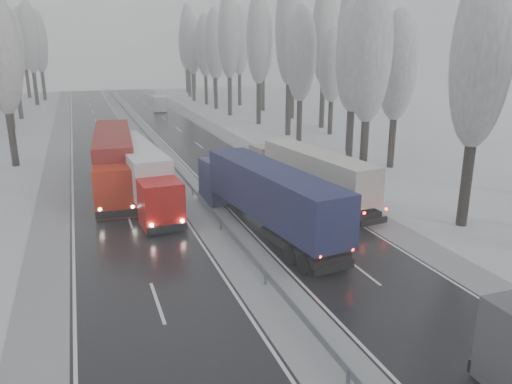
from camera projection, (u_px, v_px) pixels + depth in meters
carriageway_right at (248, 183)px, 42.29m from camera, size 7.50×200.00×0.03m
carriageway_left at (121, 195)px, 38.89m from camera, size 7.50×200.00×0.03m
median_slush at (187, 189)px, 40.59m from camera, size 3.00×200.00×0.04m
shoulder_right at (301, 178)px, 43.89m from camera, size 2.40×200.00×0.04m
shoulder_left at (53, 202)px, 37.29m from camera, size 2.40×200.00×0.04m
median_guardrail at (187, 182)px, 40.41m from camera, size 0.12×200.00×0.76m
tree_16 at (482, 55)px, 29.50m from camera, size 3.60×3.60×16.53m
tree_18 at (370, 53)px, 39.59m from camera, size 3.60×3.60×16.58m
tree_19 at (398, 66)px, 45.35m from camera, size 3.60×3.60×14.57m
tree_20 at (354, 57)px, 48.19m from camera, size 3.60×3.60×15.71m
tree_21 at (354, 38)px, 52.00m from camera, size 3.60×3.60×18.62m
tree_22 at (301, 55)px, 57.30m from camera, size 3.60×3.60×15.86m
tree_23 at (332, 66)px, 63.36m from camera, size 3.60×3.60×13.55m
tree_24 at (290, 29)px, 61.65m from camera, size 3.60×3.60×20.49m
tree_25 at (325, 36)px, 67.69m from camera, size 3.60×3.60×19.44m
tree_26 at (259, 39)px, 71.11m from camera, size 3.60×3.60×18.78m
tree_27 at (293, 45)px, 77.24m from camera, size 3.60×3.60×17.62m
tree_28 at (229, 37)px, 80.22m from camera, size 3.60×3.60×19.62m
tree_29 at (263, 43)px, 86.48m from camera, size 3.60×3.60×18.11m
tree_30 at (215, 44)px, 89.41m from camera, size 3.60×3.60×17.86m
tree_31 at (239, 42)px, 94.81m from camera, size 3.60×3.60×18.58m
tree_32 at (205, 46)px, 96.31m from camera, size 3.60×3.60×17.33m
tree_33 at (215, 56)px, 101.48m from camera, size 3.60×3.60×14.33m
tree_34 at (192, 45)px, 102.39m from camera, size 3.60×3.60×17.63m
tree_35 at (229, 43)px, 108.86m from camera, size 3.60×3.60×18.25m
tree_36 at (188, 37)px, 111.23m from camera, size 3.60×3.60×20.23m
tree_37 at (214, 49)px, 117.80m from camera, size 3.60×3.60×16.37m
tree_38 at (186, 44)px, 121.73m from camera, size 3.60×3.60×17.97m
tree_39 at (194, 49)px, 126.58m from camera, size 3.60×3.60×16.19m
tree_62 at (1, 56)px, 45.57m from camera, size 3.60×3.60×16.04m
tree_68 at (3, 49)px, 67.54m from camera, size 3.60×3.60×16.65m
tree_70 at (12, 47)px, 76.65m from camera, size 3.60×3.60×17.09m
tree_72 at (2, 55)px, 84.61m from camera, size 3.60×3.60×15.11m
tree_74 at (29, 38)px, 94.78m from camera, size 3.60×3.60×19.68m
tree_76 at (39, 42)px, 103.80m from camera, size 3.60×3.60×18.55m
tree_77 at (13, 55)px, 106.36m from camera, size 3.60×3.60×14.32m
tree_78 at (22, 39)px, 108.44m from camera, size 3.60×3.60×19.55m
tree_79 at (11, 47)px, 111.60m from camera, size 3.60×3.60×17.07m
truck_blue_box at (263, 193)px, 30.94m from camera, size 4.65×16.61×4.22m
truck_cream_box at (309, 170)px, 37.65m from camera, size 4.19×14.84×3.77m
box_truck_distant at (160, 103)px, 89.39m from camera, size 3.12×7.55×2.74m
truck_red_white at (139, 170)px, 36.99m from camera, size 3.65×16.12×4.10m
truck_red_red at (114, 157)px, 39.91m from camera, size 4.01×17.74×4.52m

